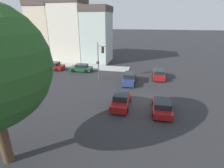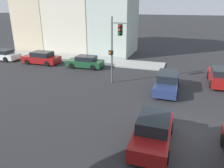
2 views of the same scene
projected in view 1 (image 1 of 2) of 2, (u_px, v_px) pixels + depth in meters
The scene contains 10 objects.
ground_plane at pixel (141, 102), 20.00m from camera, with size 300.00×300.00×0.00m, color #28282B.
rowhouse_backdrop at pixel (69, 32), 38.29m from camera, with size 8.01×17.43×13.18m.
traffic_signal at pixel (100, 56), 25.95m from camera, with size 0.48×1.73×5.75m.
crossing_car_0 at pixel (121, 101), 18.81m from camera, with size 4.06×1.83×1.50m.
crossing_car_1 at pixel (159, 74), 27.83m from camera, with size 4.35×1.87×1.46m.
crossing_car_2 at pixel (162, 107), 17.68m from camera, with size 4.05×1.96×1.32m.
crossing_car_3 at pixel (129, 78), 25.86m from camera, with size 4.61×1.86×1.49m.
parked_car_0 at pixel (81, 68), 31.61m from camera, with size 1.95×4.06×1.31m.
parked_car_1 at pixel (52, 66), 32.65m from camera, with size 2.02×4.39×1.43m.
parked_car_2 at pixel (24, 65), 33.83m from camera, with size 1.99×4.63×1.31m.
Camera 1 is at (-18.32, -0.40, 8.95)m, focal length 28.00 mm.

